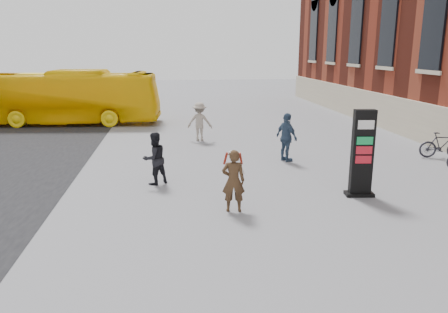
{
  "coord_description": "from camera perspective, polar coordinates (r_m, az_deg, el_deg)",
  "views": [
    {
      "loc": [
        -1.83,
        -10.19,
        4.16
      ],
      "look_at": [
        -0.38,
        1.5,
        1.23
      ],
      "focal_mm": 35.0,
      "sensor_mm": 36.0,
      "label": 1
    }
  ],
  "objects": [
    {
      "name": "woman",
      "position": [
        11.31,
        1.23,
        -3.08
      ],
      "size": [
        0.66,
        0.62,
        1.66
      ],
      "rotation": [
        0.0,
        0.0,
        3.03
      ],
      "color": "#372718",
      "rests_on": "ground"
    },
    {
      "name": "pedestrian_c",
      "position": [
        16.54,
        8.19,
        2.49
      ],
      "size": [
        0.87,
        1.16,
        1.83
      ],
      "primitive_type": "imported",
      "rotation": [
        0.0,
        0.0,
        2.02
      ],
      "color": "#364B66",
      "rests_on": "ground"
    },
    {
      "name": "ground",
      "position": [
        11.16,
        2.92,
        -7.96
      ],
      "size": [
        100.0,
        100.0,
        0.0
      ],
      "primitive_type": "plane",
      "color": "#9E9EA3"
    },
    {
      "name": "pedestrian_b",
      "position": [
        20.14,
        -3.2,
        4.57
      ],
      "size": [
        1.26,
        0.89,
        1.77
      ],
      "primitive_type": "imported",
      "rotation": [
        0.0,
        0.0,
        2.92
      ],
      "color": "gray",
      "rests_on": "ground"
    },
    {
      "name": "pedestrian_a",
      "position": [
        13.76,
        -9.06,
        -0.25
      ],
      "size": [
        1.01,
        0.96,
        1.65
      ],
      "primitive_type": "imported",
      "rotation": [
        0.0,
        0.0,
        3.73
      ],
      "color": "black",
      "rests_on": "ground"
    },
    {
      "name": "info_pylon",
      "position": [
        12.99,
        17.6,
        0.36
      ],
      "size": [
        0.84,
        0.49,
        2.51
      ],
      "rotation": [
        0.0,
        0.0,
        -0.11
      ],
      "color": "black",
      "rests_on": "ground"
    },
    {
      "name": "bus",
      "position": [
        26.2,
        -20.5,
        7.26
      ],
      "size": [
        10.98,
        3.38,
        3.01
      ],
      "primitive_type": "imported",
      "rotation": [
        0.0,
        0.0,
        1.49
      ],
      "color": "yellow",
      "rests_on": "road"
    },
    {
      "name": "bike_7",
      "position": [
        18.91,
        26.6,
        1.32
      ],
      "size": [
        1.75,
        0.87,
        1.01
      ],
      "primitive_type": "imported",
      "rotation": [
        0.0,
        0.0,
        1.32
      ],
      "color": "#25242C",
      "rests_on": "ground"
    }
  ]
}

